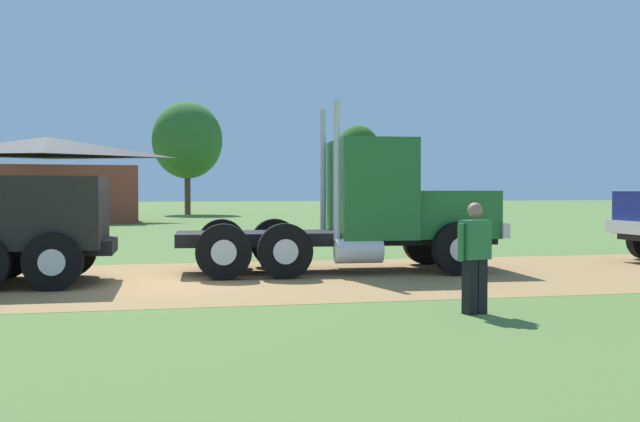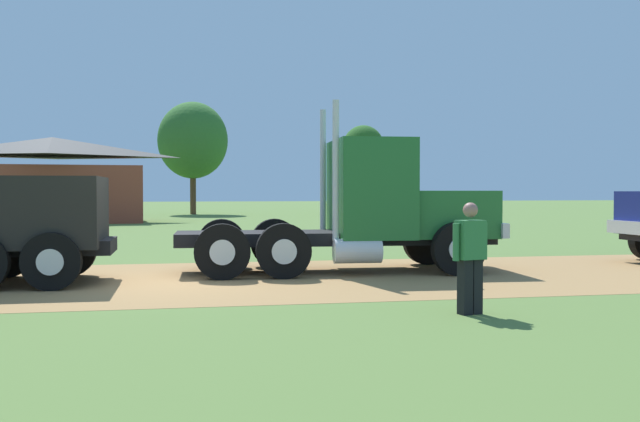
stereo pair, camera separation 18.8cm
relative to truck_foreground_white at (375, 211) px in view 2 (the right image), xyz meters
The scene contains 7 objects.
ground_plane 5.15m from the truck_foreground_white, 168.95° to the right, with size 200.00×200.00×0.00m, color #577436.
dirt_track 5.15m from the truck_foreground_white, 168.95° to the right, with size 120.00×6.99×0.01m, color #A07848.
truck_foreground_white is the anchor object (origin of this frame).
visitor_standing_near 5.84m from the truck_foreground_white, 91.64° to the right, with size 0.58×0.35×1.64m.
shed_building 29.20m from the truck_foreground_white, 112.32° to the left, with size 10.48×6.50×4.76m.
tree_mid 39.75m from the truck_foreground_white, 94.44° to the left, with size 5.19×5.19×8.37m.
tree_right 38.93m from the truck_foreground_white, 75.72° to the left, with size 3.22×3.22×6.69m.
Camera 2 is at (0.45, -14.94, 1.83)m, focal length 41.05 mm.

